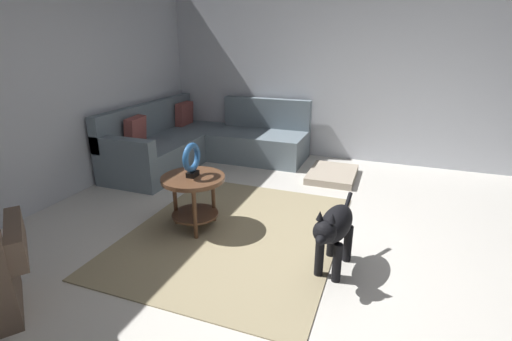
{
  "coord_description": "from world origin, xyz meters",
  "views": [
    {
      "loc": [
        -2.7,
        -0.58,
        1.76
      ],
      "look_at": [
        0.45,
        0.6,
        0.55
      ],
      "focal_mm": 25.82,
      "sensor_mm": 36.0,
      "label": 1
    }
  ],
  "objects_px": {
    "sectional_couch": "(203,143)",
    "dog_bed_mat": "(332,174)",
    "dog": "(334,229)",
    "side_table": "(194,189)",
    "torus_sculpture": "(192,159)"
  },
  "relations": [
    {
      "from": "side_table",
      "to": "dog",
      "type": "height_order",
      "value": "dog"
    },
    {
      "from": "torus_sculpture",
      "to": "dog",
      "type": "bearing_deg",
      "value": -100.12
    },
    {
      "from": "side_table",
      "to": "torus_sculpture",
      "type": "bearing_deg",
      "value": 180.0
    },
    {
      "from": "sectional_couch",
      "to": "dog",
      "type": "relative_size",
      "value": 2.66
    },
    {
      "from": "sectional_couch",
      "to": "dog_bed_mat",
      "type": "distance_m",
      "value": 1.96
    },
    {
      "from": "torus_sculpture",
      "to": "dog_bed_mat",
      "type": "height_order",
      "value": "torus_sculpture"
    },
    {
      "from": "torus_sculpture",
      "to": "dog_bed_mat",
      "type": "distance_m",
      "value": 2.23
    },
    {
      "from": "sectional_couch",
      "to": "dog_bed_mat",
      "type": "bearing_deg",
      "value": -90.16
    },
    {
      "from": "torus_sculpture",
      "to": "dog",
      "type": "xyz_separation_m",
      "value": [
        -0.24,
        -1.37,
        -0.33
      ]
    },
    {
      "from": "sectional_couch",
      "to": "dog",
      "type": "height_order",
      "value": "sectional_couch"
    },
    {
      "from": "sectional_couch",
      "to": "side_table",
      "type": "height_order",
      "value": "sectional_couch"
    },
    {
      "from": "side_table",
      "to": "dog_bed_mat",
      "type": "relative_size",
      "value": 0.75
    },
    {
      "from": "torus_sculpture",
      "to": "dog_bed_mat",
      "type": "xyz_separation_m",
      "value": [
        1.87,
        -1.03,
        -0.67
      ]
    },
    {
      "from": "side_table",
      "to": "dog",
      "type": "relative_size",
      "value": 0.71
    },
    {
      "from": "torus_sculpture",
      "to": "sectional_couch",
      "type": "bearing_deg",
      "value": 26.04
    }
  ]
}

